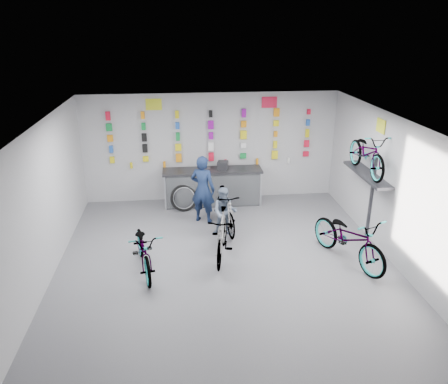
{
  "coord_description": "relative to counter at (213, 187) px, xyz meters",
  "views": [
    {
      "loc": [
        -0.9,
        -7.69,
        4.76
      ],
      "look_at": [
        0.09,
        1.4,
        1.18
      ],
      "focal_mm": 35.0,
      "sensor_mm": 36.0,
      "label": 1
    }
  ],
  "objects": [
    {
      "name": "sign_right",
      "position": [
        1.6,
        0.44,
        2.23
      ],
      "size": [
        0.42,
        0.02,
        0.3
      ],
      "primitive_type": "cube",
      "color": "red",
      "rests_on": "wall_back"
    },
    {
      "name": "customer",
      "position": [
        0.12,
        -1.95,
        0.11
      ],
      "size": [
        0.65,
        0.54,
        1.2
      ],
      "primitive_type": "imported",
      "rotation": [
        0.0,
        0.0,
        -0.17
      ],
      "color": "slate",
      "rests_on": "floor"
    },
    {
      "name": "bike_service",
      "position": [
        0.17,
        -1.64,
        0.02
      ],
      "size": [
        0.71,
        1.75,
        1.02
      ],
      "primitive_type": "imported",
      "rotation": [
        0.0,
        0.0,
        0.14
      ],
      "color": "gray",
      "rests_on": "floor"
    },
    {
      "name": "floor",
      "position": [
        0.0,
        -3.54,
        -0.49
      ],
      "size": [
        8.0,
        8.0,
        0.0
      ],
      "primitive_type": "plane",
      "color": "#505055",
      "rests_on": "ground"
    },
    {
      "name": "merch_wall",
      "position": [
        -0.02,
        0.39,
        1.28
      ],
      "size": [
        5.56,
        0.08,
        1.56
      ],
      "color": "yellow",
      "rests_on": "wall_back"
    },
    {
      "name": "spare_wheel",
      "position": [
        -0.8,
        -0.37,
        -0.13
      ],
      "size": [
        0.77,
        0.4,
        0.72
      ],
      "rotation": [
        0.0,
        0.0,
        0.19
      ],
      "color": "black",
      "rests_on": "floor"
    },
    {
      "name": "wall_right",
      "position": [
        3.5,
        -3.54,
        1.01
      ],
      "size": [
        0.0,
        8.0,
        8.0
      ],
      "primitive_type": "plane",
      "rotation": [
        1.57,
        0.0,
        -1.57
      ],
      "color": "#B9B9BB",
      "rests_on": "floor"
    },
    {
      "name": "bike_center",
      "position": [
        -0.05,
        -2.98,
        0.04
      ],
      "size": [
        0.83,
        1.8,
        1.05
      ],
      "primitive_type": "imported",
      "rotation": [
        0.0,
        0.0,
        -0.2
      ],
      "color": "gray",
      "rests_on": "floor"
    },
    {
      "name": "bike_wall",
      "position": [
        3.25,
        -2.34,
        1.57
      ],
      "size": [
        0.63,
        1.8,
        0.95
      ],
      "primitive_type": "imported",
      "color": "gray",
      "rests_on": "wall_bracket"
    },
    {
      "name": "bike_left",
      "position": [
        -1.67,
        -3.34,
        -0.0
      ],
      "size": [
        0.98,
        1.92,
        0.96
      ],
      "primitive_type": "imported",
      "rotation": [
        0.0,
        0.0,
        0.19
      ],
      "color": "gray",
      "rests_on": "floor"
    },
    {
      "name": "clerk",
      "position": [
        -0.33,
        -1.11,
        0.38
      ],
      "size": [
        0.75,
        0.65,
        1.73
      ],
      "primitive_type": "imported",
      "rotation": [
        0.0,
        0.0,
        2.7
      ],
      "color": "#152446",
      "rests_on": "floor"
    },
    {
      "name": "counter",
      "position": [
        0.0,
        0.0,
        0.0
      ],
      "size": [
        2.7,
        0.66,
        1.0
      ],
      "color": "black",
      "rests_on": "floor"
    },
    {
      "name": "sign_side",
      "position": [
        3.48,
        -2.34,
        2.16
      ],
      "size": [
        0.02,
        0.4,
        0.3
      ],
      "primitive_type": "cube",
      "color": "yellow",
      "rests_on": "wall_right"
    },
    {
      "name": "bike_right",
      "position": [
        2.57,
        -3.44,
        0.07
      ],
      "size": [
        1.46,
        2.22,
        1.1
      ],
      "primitive_type": "imported",
      "rotation": [
        0.0,
        0.0,
        0.38
      ],
      "color": "gray",
      "rests_on": "floor"
    },
    {
      "name": "wall_bracket",
      "position": [
        3.33,
        -2.34,
        0.98
      ],
      "size": [
        0.39,
        1.9,
        2.0
      ],
      "color": "#333338",
      "rests_on": "wall_right"
    },
    {
      "name": "wall_left",
      "position": [
        -3.5,
        -3.54,
        1.01
      ],
      "size": [
        0.0,
        8.0,
        8.0
      ],
      "primitive_type": "plane",
      "rotation": [
        1.57,
        0.0,
        1.57
      ],
      "color": "#B9B9BB",
      "rests_on": "floor"
    },
    {
      "name": "register",
      "position": [
        0.28,
        0.01,
        0.62
      ],
      "size": [
        0.34,
        0.35,
        0.22
      ],
      "primitive_type": "cube",
      "rotation": [
        0.0,
        0.0,
        -0.22
      ],
      "color": "black",
      "rests_on": "counter"
    },
    {
      "name": "sign_left",
      "position": [
        -1.5,
        0.44,
        2.23
      ],
      "size": [
        0.42,
        0.02,
        0.3
      ],
      "primitive_type": "cube",
      "color": "yellow",
      "rests_on": "wall_back"
    },
    {
      "name": "wall_back",
      "position": [
        0.0,
        0.46,
        1.01
      ],
      "size": [
        7.0,
        0.0,
        7.0
      ],
      "primitive_type": "plane",
      "rotation": [
        1.57,
        0.0,
        0.0
      ],
      "color": "#B9B9BB",
      "rests_on": "floor"
    },
    {
      "name": "ceiling",
      "position": [
        0.0,
        -3.54,
        2.51
      ],
      "size": [
        8.0,
        8.0,
        0.0
      ],
      "primitive_type": "plane",
      "rotation": [
        3.14,
        0.0,
        0.0
      ],
      "color": "white",
      "rests_on": "wall_back"
    },
    {
      "name": "wall_front",
      "position": [
        0.0,
        -7.54,
        1.01
      ],
      "size": [
        7.0,
        0.0,
        7.0
      ],
      "primitive_type": "plane",
      "rotation": [
        -1.57,
        0.0,
        0.0
      ],
      "color": "#B9B9BB",
      "rests_on": "floor"
    }
  ]
}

